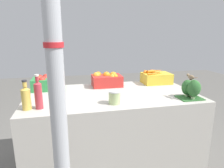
{
  "coord_description": "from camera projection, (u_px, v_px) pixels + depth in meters",
  "views": [
    {
      "loc": [
        -0.42,
        -1.9,
        1.41
      ],
      "look_at": [
        0.0,
        0.0,
        0.92
      ],
      "focal_mm": 32.0,
      "sensor_mm": 36.0,
      "label": 1
    }
  ],
  "objects": [
    {
      "name": "ground_plane",
      "position": [
        112.0,
        163.0,
        2.24
      ],
      "size": [
        10.0,
        10.0,
        0.0
      ],
      "primitive_type": "plane",
      "color": "#605E59"
    },
    {
      "name": "market_table",
      "position": [
        112.0,
        130.0,
        2.14
      ],
      "size": [
        1.7,
        0.93,
        0.82
      ],
      "primitive_type": "cube",
      "color": "#B7B2A8",
      "rests_on": "ground_plane"
    },
    {
      "name": "support_pole",
      "position": [
        54.0,
        46.0,
        1.1
      ],
      "size": [
        0.11,
        0.11,
        2.69
      ],
      "color": "#B7BABF",
      "rests_on": "ground_plane"
    },
    {
      "name": "apple_crate",
      "position": [
        48.0,
        82.0,
        2.18
      ],
      "size": [
        0.34,
        0.24,
        0.16
      ],
      "color": "#2D8442",
      "rests_on": "market_table"
    },
    {
      "name": "orange_crate",
      "position": [
        107.0,
        80.0,
        2.32
      ],
      "size": [
        0.34,
        0.24,
        0.17
      ],
      "color": "red",
      "rests_on": "market_table"
    },
    {
      "name": "carrot_crate",
      "position": [
        156.0,
        78.0,
        2.45
      ],
      "size": [
        0.34,
        0.24,
        0.16
      ],
      "color": "gold",
      "rests_on": "market_table"
    },
    {
      "name": "broccoli_pile",
      "position": [
        192.0,
        89.0,
        1.88
      ],
      "size": [
        0.23,
        0.2,
        0.18
      ],
      "color": "#2D602D",
      "rests_on": "market_table"
    },
    {
      "name": "juice_bottle_golden",
      "position": [
        26.0,
        97.0,
        1.58
      ],
      "size": [
        0.07,
        0.07,
        0.24
      ],
      "color": "gold",
      "rests_on": "market_table"
    },
    {
      "name": "juice_bottle_ruby",
      "position": [
        38.0,
        94.0,
        1.6
      ],
      "size": [
        0.06,
        0.06,
        0.28
      ],
      "color": "#B2333D",
      "rests_on": "market_table"
    },
    {
      "name": "pickle_jar",
      "position": [
        115.0,
        97.0,
        1.73
      ],
      "size": [
        0.11,
        0.11,
        0.12
      ],
      "color": "#B2C684",
      "rests_on": "market_table"
    },
    {
      "name": "sparrow_bird",
      "position": [
        191.0,
        77.0,
        1.82
      ],
      "size": [
        0.04,
        0.14,
        0.05
      ],
      "rotation": [
        0.0,
        0.0,
        1.7
      ],
      "color": "#4C3D2D",
      "rests_on": "broccoli_pile"
    }
  ]
}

